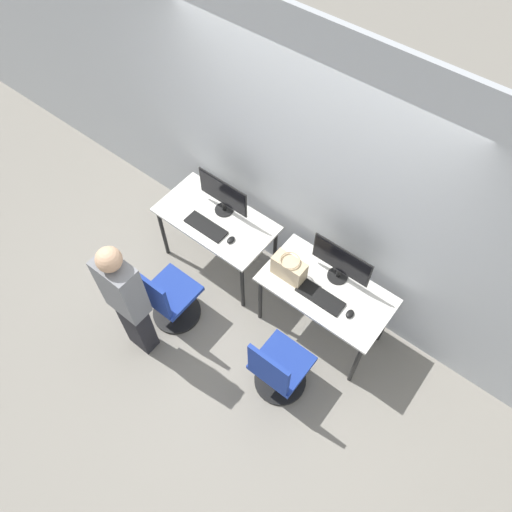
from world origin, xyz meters
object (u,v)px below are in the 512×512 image
at_px(office_chair_left, 168,299).
at_px(handbag, 289,268).
at_px(keyboard_right, 320,297).
at_px(monitor_left, 223,195).
at_px(mouse_left, 231,240).
at_px(monitor_right, 341,262).
at_px(person_left, 127,300).
at_px(mouse_right, 350,314).
at_px(office_chair_right, 278,370).
at_px(keyboard_left, 206,227).

relative_size(office_chair_left, handbag, 2.96).
bearing_deg(keyboard_right, monitor_left, 169.63).
distance_m(mouse_left, handbag, 0.64).
xyz_separation_m(monitor_left, monitor_right, (1.26, 0.04, 0.00)).
relative_size(person_left, keyboard_right, 3.61).
xyz_separation_m(mouse_left, office_chair_left, (-0.22, -0.68, -0.40)).
bearing_deg(mouse_right, handbag, -179.74).
distance_m(keyboard_right, handbag, 0.36).
relative_size(monitor_left, keyboard_right, 1.30).
relative_size(keyboard_right, office_chair_right, 0.48).
bearing_deg(office_chair_left, monitor_left, 93.75).
xyz_separation_m(person_left, mouse_right, (1.53, 1.07, -0.07)).
bearing_deg(keyboard_right, mouse_right, 2.97).
xyz_separation_m(office_chair_left, handbag, (0.86, 0.70, 0.50)).
bearing_deg(office_chair_right, person_left, -160.80).
height_order(keyboard_right, mouse_right, mouse_right).
height_order(mouse_right, handbag, handbag).
height_order(person_left, mouse_right, person_left).
bearing_deg(person_left, monitor_right, 47.00).
height_order(office_chair_left, monitor_right, monitor_right).
bearing_deg(monitor_left, handbag, -13.42).
relative_size(monitor_right, mouse_right, 6.17).
bearing_deg(office_chair_left, mouse_right, 25.30).
xyz_separation_m(monitor_right, keyboard_right, (-0.00, -0.27, -0.21)).
distance_m(office_chair_left, keyboard_right, 1.44).
xyz_separation_m(mouse_left, monitor_right, (0.98, 0.28, 0.21)).
bearing_deg(office_chair_right, office_chair_left, -176.53).
bearing_deg(mouse_right, office_chair_right, -112.36).
bearing_deg(mouse_right, person_left, -144.92).
relative_size(keyboard_right, mouse_right, 4.73).
height_order(keyboard_left, handbag, handbag).
relative_size(monitor_right, keyboard_right, 1.30).
xyz_separation_m(monitor_left, office_chair_left, (0.06, -0.92, -0.61)).
bearing_deg(mouse_right, keyboard_left, -178.17).
xyz_separation_m(office_chair_left, office_chair_right, (1.23, 0.07, 0.00)).
bearing_deg(keyboard_right, person_left, -139.54).
height_order(monitor_left, office_chair_left, monitor_left).
relative_size(office_chair_left, monitor_right, 1.60).
height_order(monitor_left, monitor_right, same).
bearing_deg(office_chair_left, keyboard_left, 95.27).
height_order(monitor_left, mouse_left, monitor_left).
distance_m(keyboard_left, handbag, 0.93).
height_order(monitor_left, keyboard_left, monitor_left).
relative_size(monitor_left, monitor_right, 1.00).
height_order(monitor_right, office_chair_right, monitor_right).
xyz_separation_m(mouse_right, handbag, (-0.63, -0.00, 0.10)).
height_order(keyboard_left, monitor_right, monitor_right).
bearing_deg(mouse_left, office_chair_right, -30.94).
relative_size(mouse_left, office_chair_left, 0.10).
distance_m(monitor_right, office_chair_right, 1.08).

